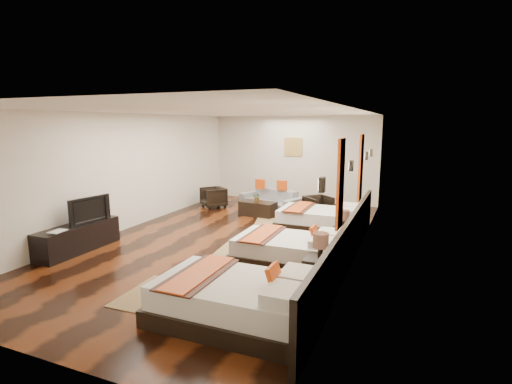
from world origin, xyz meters
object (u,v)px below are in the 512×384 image
at_px(bed_far, 321,219).
at_px(tv_console, 78,238).
at_px(sofa, 271,199).
at_px(coffee_table, 258,209).
at_px(book, 52,231).
at_px(bed_near, 239,300).
at_px(figurine, 103,210).
at_px(armchair_right, 318,207).
at_px(armchair_left, 213,197).
at_px(table_plant, 257,197).
at_px(nightstand_b, 343,236).
at_px(tv, 87,209).
at_px(bed_mid, 291,250).
at_px(nightstand_a, 320,270).

xyz_separation_m(bed_far, tv_console, (-4.20, -3.44, 0.01)).
xyz_separation_m(sofa, coffee_table, (0.00, -1.05, -0.09)).
bearing_deg(book, bed_far, 43.76).
relative_size(bed_near, figurine, 6.79).
bearing_deg(armchair_right, armchair_left, 130.42).
bearing_deg(table_plant, figurine, -123.25).
xyz_separation_m(nightstand_b, figurine, (-4.95, -1.44, 0.42)).
bearing_deg(bed_far, figurine, -146.96).
height_order(tv, armchair_right, tv).
height_order(book, figurine, figurine).
height_order(bed_mid, armchair_right, bed_mid).
relative_size(tv_console, coffee_table, 1.80).
bearing_deg(armchair_right, sofa, 110.57).
xyz_separation_m(bed_mid, bed_far, (0.00, 2.50, 0.00)).
bearing_deg(nightstand_a, table_plant, 123.82).
relative_size(bed_near, table_plant, 8.32).
height_order(nightstand_a, book, nightstand_a).
xyz_separation_m(bed_mid, table_plant, (-1.96, 3.17, 0.27)).
relative_size(bed_near, armchair_left, 3.21).
relative_size(bed_near, tv, 2.34).
relative_size(tv_console, tv, 1.92).
height_order(tv, sofa, tv).
height_order(sofa, coffee_table, sofa).
bearing_deg(armchair_left, tv_console, -57.79).
height_order(bed_mid, book, bed_mid).
bearing_deg(bed_near, bed_mid, 90.06).
bearing_deg(bed_near, table_plant, 109.96).
height_order(nightstand_a, tv, tv).
bearing_deg(bed_far, sofa, 137.68).
relative_size(bed_mid, nightstand_b, 2.45).
bearing_deg(figurine, bed_far, 33.04).
xyz_separation_m(bed_mid, sofa, (-1.97, 4.29, 0.03)).
height_order(nightstand_a, tv_console, nightstand_a).
bearing_deg(coffee_table, tv_console, -118.04).
distance_m(bed_far, book, 5.82).
bearing_deg(book, nightstand_a, 7.39).
distance_m(bed_far, figurine, 5.02).
bearing_deg(bed_mid, bed_far, 90.00).
distance_m(figurine, armchair_left, 4.03).
bearing_deg(tv_console, table_plant, 61.55).
height_order(bed_near, armchair_left, bed_near).
bearing_deg(nightstand_b, nightstand_a, -90.00).
bearing_deg(nightstand_a, sofa, 117.73).
xyz_separation_m(tv_console, book, (0.00, -0.57, 0.29)).
bearing_deg(sofa, armchair_left, -141.80).
distance_m(bed_far, tv_console, 5.43).
bearing_deg(bed_mid, book, -160.07).
bearing_deg(coffee_table, tv, -118.87).
distance_m(nightstand_a, sofa, 5.84).
relative_size(tv, figurine, 2.90).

